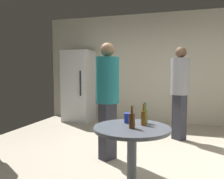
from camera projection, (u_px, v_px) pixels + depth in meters
ground_plane at (117, 161)px, 3.59m from camera, size 5.20×5.20×0.10m
wall_back at (147, 68)px, 5.96m from camera, size 5.32×0.06×2.70m
refrigerator at (79, 86)px, 6.10m from camera, size 0.70×0.68×1.80m
foreground_table at (132, 137)px, 2.47m from camera, size 0.80×0.80×0.73m
beer_bottle_amber at (144, 117)px, 2.53m from camera, size 0.06×0.06×0.23m
beer_bottle_brown at (132, 120)px, 2.39m from camera, size 0.06×0.06×0.23m
beer_bottle_green at (145, 116)px, 2.62m from camera, size 0.06×0.06×0.23m
plastic_cup_blue at (128, 118)px, 2.63m from camera, size 0.08×0.08×0.11m
person_in_gray_shirt at (180, 86)px, 4.42m from camera, size 0.48×0.48×1.74m
person_in_teal_shirt at (107, 92)px, 3.45m from camera, size 0.46×0.46×1.71m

